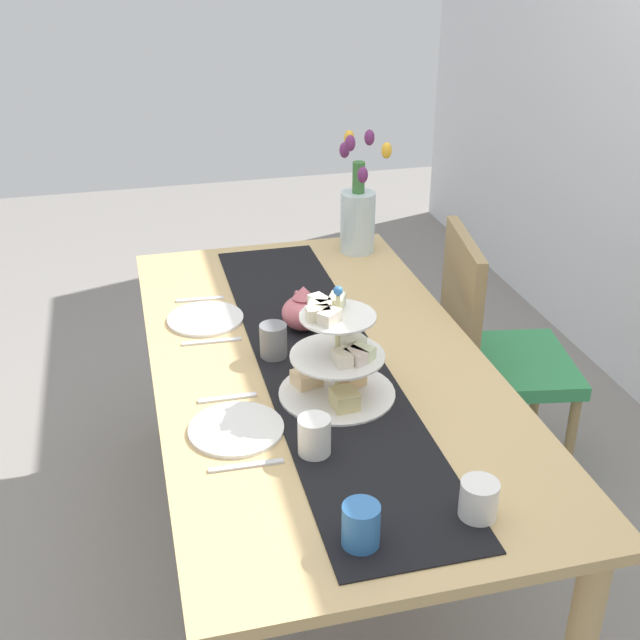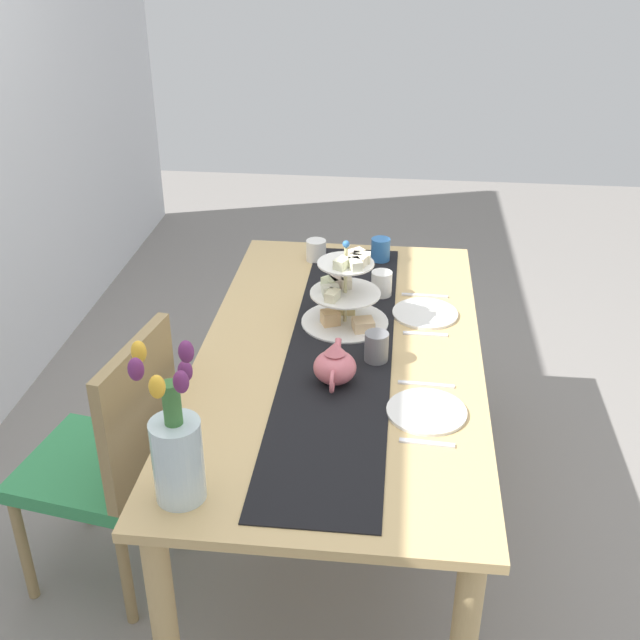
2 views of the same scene
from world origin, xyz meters
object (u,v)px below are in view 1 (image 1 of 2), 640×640
object	(u,v)px
dinner_plate_left	(206,319)
mug_orange	(361,526)
chair_left	(491,348)
mug_grey	(273,341)
dinner_plate_right	(236,429)
tulip_vase	(358,212)
cream_jug	(479,500)
fork_left	(200,299)
knife_right	(246,466)
tiered_cake_stand	(337,359)
fork_right	(227,398)
mug_white_text	(314,436)
knife_left	(212,342)
dining_table	(319,389)
teapot	(304,311)

from	to	relation	value
dinner_plate_left	mug_orange	world-z (taller)	mug_orange
chair_left	mug_grey	bearing A→B (deg)	-71.33
dinner_plate_right	tulip_vase	bearing A→B (deg)	149.45
cream_jug	fork_left	size ratio (longest dim) A/B	0.57
knife_right	mug_orange	world-z (taller)	mug_orange
tiered_cake_stand	fork_right	size ratio (longest dim) A/B	2.03
mug_white_text	fork_right	bearing A→B (deg)	-150.13
knife_left	fork_right	bearing A→B (deg)	0.00
dining_table	chair_left	distance (m)	0.77
fork_left	chair_left	bearing A→B (deg)	81.41
cream_jug	knife_right	size ratio (longest dim) A/B	0.50
tulip_vase	knife_left	world-z (taller)	tulip_vase
tulip_vase	fork_right	world-z (taller)	tulip_vase
tulip_vase	dinner_plate_right	distance (m)	1.19
cream_jug	mug_orange	xyz separation A→B (m)	(0.02, -0.26, 0.01)
teapot	tulip_vase	distance (m)	0.65
knife_right	fork_right	bearing A→B (deg)	180.00
chair_left	mug_white_text	distance (m)	1.12
dining_table	cream_jug	distance (m)	0.74
cream_jug	mug_grey	world-z (taller)	mug_grey
dinner_plate_right	mug_white_text	size ratio (longest dim) A/B	2.42
dinner_plate_left	mug_grey	distance (m)	0.32
teapot	mug_grey	xyz separation A→B (m)	(0.14, -0.12, -0.01)
chair_left	tiered_cake_stand	size ratio (longest dim) A/B	2.99
mug_white_text	cream_jug	bearing A→B (deg)	43.27
knife_left	knife_right	size ratio (longest dim) A/B	1.00
dinner_plate_right	knife_right	xyz separation A→B (m)	(0.15, 0.00, -0.00)
fork_left	mug_grey	world-z (taller)	mug_grey
teapot	dinner_plate_left	size ratio (longest dim) A/B	1.04
teapot	cream_jug	distance (m)	0.91
cream_jug	dinner_plate_left	xyz separation A→B (m)	(-1.02, -0.43, -0.04)
tiered_cake_stand	dinner_plate_left	size ratio (longest dim) A/B	1.32
chair_left	mug_orange	bearing A→B (deg)	-36.77
tulip_vase	fork_left	bearing A→B (deg)	-65.36
dinner_plate_left	mug_orange	distance (m)	1.06
teapot	dinner_plate_right	xyz separation A→B (m)	(0.47, -0.28, -0.05)
fork_left	knife_left	world-z (taller)	same
fork_left	knife_left	size ratio (longest dim) A/B	0.88
fork_right	knife_left	bearing A→B (deg)	180.00
dining_table	tiered_cake_stand	bearing A→B (deg)	-0.23
dinner_plate_right	knife_left	bearing A→B (deg)	180.00
dinner_plate_right	mug_orange	distance (m)	0.48
teapot	dinner_plate_right	distance (m)	0.55
chair_left	tiered_cake_stand	xyz separation A→B (m)	(0.51, -0.68, 0.33)
dinner_plate_left	mug_grey	bearing A→B (deg)	30.14
knife_left	mug_orange	size ratio (longest dim) A/B	1.79
dinner_plate_left	fork_right	size ratio (longest dim) A/B	1.53
dinner_plate_right	mug_orange	world-z (taller)	mug_orange
cream_jug	fork_left	world-z (taller)	cream_jug
dining_table	chair_left	xyz separation A→B (m)	(-0.32, 0.68, -0.13)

